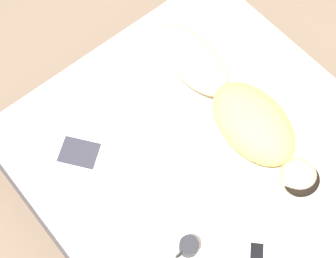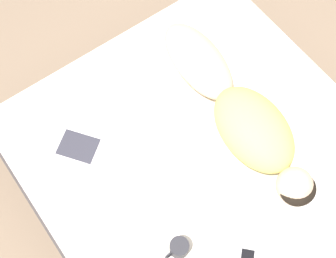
% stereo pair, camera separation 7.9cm
% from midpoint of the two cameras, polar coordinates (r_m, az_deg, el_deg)
% --- Properties ---
extents(ground_plane, '(12.00, 12.00, 0.00)m').
position_cam_midpoint_polar(ground_plane, '(3.05, 5.08, -8.98)').
color(ground_plane, '#7A6651').
extents(bed, '(1.83, 2.22, 0.58)m').
position_cam_midpoint_polar(bed, '(2.78, 5.55, -7.34)').
color(bed, '#383333').
rests_on(bed, ground_plane).
extents(person, '(0.40, 1.31, 0.23)m').
position_cam_midpoint_polar(person, '(2.55, 7.82, 2.39)').
color(person, '#DBB28E').
rests_on(person, bed).
extents(open_magazine, '(0.56, 0.52, 0.01)m').
position_cam_midpoint_polar(open_magazine, '(2.61, -10.86, -0.65)').
color(open_magazine, white).
rests_on(open_magazine, bed).
extents(coffee_mug, '(0.13, 0.10, 0.09)m').
position_cam_midpoint_polar(coffee_mug, '(2.33, 1.51, -14.17)').
color(coffee_mug, '#232328').
rests_on(coffee_mug, bed).
extents(cell_phone, '(0.16, 0.16, 0.01)m').
position_cam_midpoint_polar(cell_phone, '(2.40, 9.80, -15.05)').
color(cell_phone, silver).
rests_on(cell_phone, bed).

